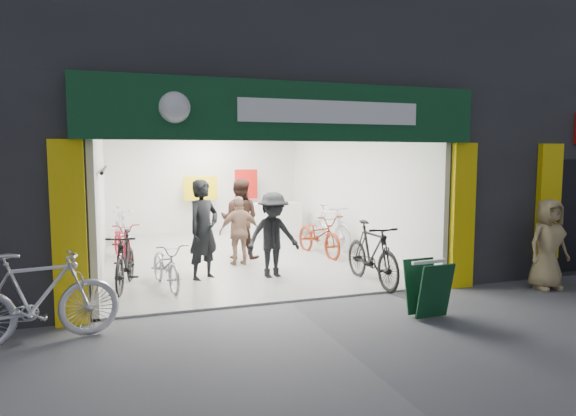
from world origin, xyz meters
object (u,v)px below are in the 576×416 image
bike_left_front (166,265)px  parked_bike (37,298)px  sandwich_board (428,287)px  bike_right_front (372,254)px  pedestrian_near (548,244)px

bike_left_front → parked_bike: parked_bike is taller
parked_bike → sandwich_board: size_ratio=2.40×
bike_left_front → bike_right_front: size_ratio=0.83×
pedestrian_near → sandwich_board: (-2.96, -0.71, -0.35)m
bike_right_front → pedestrian_near: bearing=-23.9°
bike_left_front → parked_bike: (-1.80, -2.26, 0.17)m
bike_left_front → pedestrian_near: pedestrian_near is taller
bike_right_front → sandwich_board: bearing=-93.7°
parked_bike → bike_left_front: bearing=-49.1°
bike_left_front → parked_bike: size_ratio=0.82×
bike_left_front → parked_bike: bearing=-138.3°
parked_bike → pedestrian_near: 8.24m
sandwich_board → pedestrian_near: bearing=11.2°
bike_right_front → parked_bike: size_ratio=0.98×
bike_left_front → parked_bike: 2.90m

